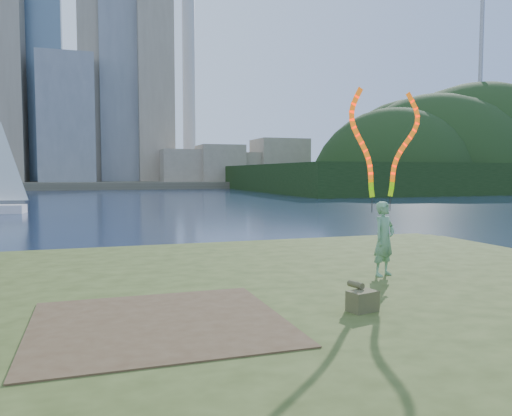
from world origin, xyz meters
name	(u,v)px	position (x,y,z in m)	size (l,w,h in m)	color
ground	(248,307)	(0.00, 0.00, 0.00)	(320.00, 320.00, 0.00)	#17233B
grassy_knoll	(290,322)	(0.00, -2.30, 0.34)	(20.00, 18.00, 0.80)	#344318
dirt_patch	(159,322)	(-2.20, -3.20, 0.81)	(3.20, 3.00, 0.02)	#47331E
far_shore	(108,184)	(0.00, 95.00, 0.60)	(320.00, 40.00, 1.20)	#514B3B
observation_tower	(188,8)	(18.00, 102.00, 39.11)	(10.00, 10.00, 58.00)	silver
wooded_hill	(475,188)	(59.57, 59.96, 0.16)	(78.00, 50.00, 63.00)	black
woman_with_ribbons	(383,198)	(2.24, -1.44, 2.27)	(1.84, 0.74, 3.82)	#1B6A24
canvas_bag	(362,300)	(0.60, -3.51, 0.96)	(0.46, 0.51, 0.38)	#454626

